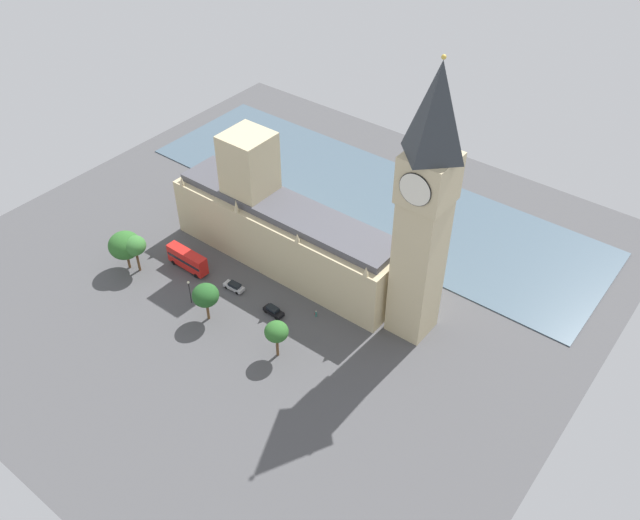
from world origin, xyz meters
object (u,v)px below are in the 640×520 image
pedestrian_opposite_hall (316,314)px  plane_tree_far_end (125,245)px  double_decker_bus_near_tower (187,259)px  plane_tree_corner (276,332)px  plane_tree_kerbside (135,246)px  plane_tree_under_trees (206,295)px  street_lamp_by_river_gate (189,288)px  car_silver_trailing (234,286)px  clock_tower (425,207)px  car_black_midblock (273,311)px  parliament_building (280,227)px

pedestrian_opposite_hall → plane_tree_far_end: plane_tree_far_end is taller
double_decker_bus_near_tower → pedestrian_opposite_hall: bearing=-79.7°
double_decker_bus_near_tower → plane_tree_corner: (7.38, 32.54, 3.75)m
double_decker_bus_near_tower → plane_tree_kerbside: bearing=131.5°
pedestrian_opposite_hall → plane_tree_kerbside: 42.39m
plane_tree_kerbside → plane_tree_far_end: bearing=-72.0°
plane_tree_under_trees → plane_tree_kerbside: bearing=-93.4°
street_lamp_by_river_gate → car_silver_trailing: bearing=153.9°
clock_tower → street_lamp_by_river_gate: (22.41, -40.06, -25.33)m
double_decker_bus_near_tower → plane_tree_kerbside: size_ratio=1.16×
car_black_midblock → plane_tree_under_trees: 14.38m
car_black_midblock → plane_tree_corner: (8.05, 8.07, 5.49)m
parliament_building → plane_tree_kerbside: (22.56, -22.26, -1.90)m
pedestrian_opposite_hall → plane_tree_kerbside: plane_tree_kerbside is taller
car_black_midblock → plane_tree_far_end: bearing=-73.2°
pedestrian_opposite_hall → plane_tree_corner: plane_tree_corner is taller
parliament_building → double_decker_bus_near_tower: 21.83m
car_black_midblock → plane_tree_kerbside: 34.07m
double_decker_bus_near_tower → plane_tree_far_end: size_ratio=1.12×
double_decker_bus_near_tower → car_black_midblock: double_decker_bus_near_tower is taller
clock_tower → double_decker_bus_near_tower: bearing=-72.9°
pedestrian_opposite_hall → plane_tree_far_end: 44.90m
parliament_building → plane_tree_under_trees: (23.94, 0.73, -2.39)m
plane_tree_corner → plane_tree_under_trees: 17.73m
plane_tree_corner → double_decker_bus_near_tower: bearing=-102.8°
double_decker_bus_near_tower → pedestrian_opposite_hall: size_ratio=6.86×
pedestrian_opposite_hall → plane_tree_kerbside: size_ratio=0.17×
car_black_midblock → plane_tree_far_end: plane_tree_far_end is taller
pedestrian_opposite_hall → car_silver_trailing: bearing=67.9°
car_silver_trailing → parliament_building: bearing=-7.8°
parliament_building → car_black_midblock: (14.80, 10.36, -7.92)m
clock_tower → pedestrian_opposite_hall: bearing=-60.8°
plane_tree_kerbside → street_lamp_by_river_gate: plane_tree_kerbside is taller
plane_tree_far_end → street_lamp_by_river_gate: 19.42m
parliament_building → clock_tower: (0.48, 34.62, 20.77)m
pedestrian_opposite_hall → plane_tree_under_trees: size_ratio=0.17×
clock_tower → plane_tree_kerbside: clock_tower is taller
car_black_midblock → plane_tree_under_trees: plane_tree_under_trees is taller
clock_tower → double_decker_bus_near_tower: 57.67m
plane_tree_under_trees → double_decker_bus_near_tower: bearing=-119.7°
street_lamp_by_river_gate → plane_tree_far_end: bearing=-88.6°
clock_tower → car_black_midblock: bearing=-59.5°
pedestrian_opposite_hall → street_lamp_by_river_gate: bearing=84.1°
double_decker_bus_near_tower → pedestrian_opposite_hall: double_decker_bus_near_tower is taller
car_black_midblock → plane_tree_kerbside: plane_tree_kerbside is taller
car_silver_trailing → car_black_midblock: same height
plane_tree_corner → street_lamp_by_river_gate: (0.04, -23.87, -2.13)m
parliament_building → car_silver_trailing: size_ratio=11.51×
plane_tree_corner → plane_tree_under_trees: (1.09, -17.70, 0.04)m
parliament_building → plane_tree_far_end: (23.37, -24.75, -2.47)m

